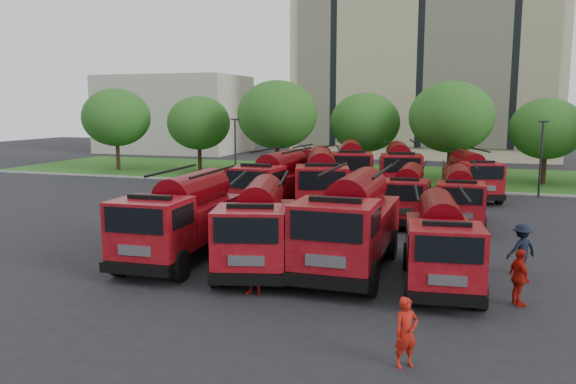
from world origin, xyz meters
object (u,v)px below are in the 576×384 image
object	(u,v)px
firefighter_1	(255,296)
fire_truck_10	(399,169)
fire_truck_9	(351,167)
firefighter_3	(520,274)
fire_truck_4	(275,183)
fire_truck_2	(351,223)
fire_truck_5	(321,183)
firefighter_0	(405,366)
firefighter_2	(517,306)
fire_truck_1	(258,225)
firefighter_4	(268,224)
fire_truck_11	(471,175)
fire_truck_8	(309,170)
fire_truck_3	(440,242)
fire_truck_6	(408,194)
fire_truck_7	(459,197)
firefighter_5	(452,246)
fire_truck_0	(182,218)

from	to	relation	value
firefighter_1	fire_truck_10	bearing A→B (deg)	89.20
fire_truck_9	firefighter_3	distance (m)	20.29
fire_truck_4	fire_truck_2	bearing A→B (deg)	-53.32
fire_truck_5	firefighter_0	bearing A→B (deg)	-84.48
firefighter_2	fire_truck_9	bearing A→B (deg)	0.31
fire_truck_1	firefighter_4	distance (m)	8.02
fire_truck_2	fire_truck_9	xyz separation A→B (m)	(-3.77, 18.95, 0.02)
fire_truck_11	firefighter_1	bearing A→B (deg)	-122.17
firefighter_0	firefighter_3	size ratio (longest dim) A/B	0.91
firefighter_0	firefighter_1	world-z (taller)	firefighter_0
fire_truck_1	fire_truck_5	world-z (taller)	fire_truck_5
fire_truck_2	fire_truck_4	distance (m)	11.75
fire_truck_9	firefighter_0	xyz separation A→B (m)	(6.58, -26.43, -1.80)
fire_truck_8	firefighter_2	world-z (taller)	fire_truck_8
fire_truck_2	firefighter_1	xyz separation A→B (m)	(-2.33, -3.88, -1.77)
fire_truck_3	fire_truck_6	xyz separation A→B (m)	(-2.15, 10.57, -0.03)
fire_truck_10	firefighter_1	world-z (taller)	fire_truck_10
fire_truck_1	firefighter_1	size ratio (longest dim) A/B	5.02
fire_truck_5	fire_truck_3	bearing A→B (deg)	-72.41
fire_truck_6	fire_truck_8	size ratio (longest dim) A/B	0.91
fire_truck_1	fire_truck_7	world-z (taller)	fire_truck_1
fire_truck_6	firefighter_2	size ratio (longest dim) A/B	3.60
fire_truck_10	firefighter_4	distance (m)	13.63
fire_truck_7	fire_truck_6	bearing A→B (deg)	170.69
fire_truck_7	fire_truck_8	size ratio (longest dim) A/B	0.93
fire_truck_4	fire_truck_11	distance (m)	13.88
fire_truck_7	fire_truck_11	world-z (taller)	fire_truck_11
fire_truck_1	firefighter_5	world-z (taller)	fire_truck_1
fire_truck_0	firefighter_5	world-z (taller)	fire_truck_0
fire_truck_8	fire_truck_2	bearing A→B (deg)	-66.18
firefighter_4	firefighter_1	bearing A→B (deg)	167.38
firefighter_1	firefighter_4	xyz separation A→B (m)	(-3.35, 10.64, 0.00)
fire_truck_8	fire_truck_11	distance (m)	10.90
fire_truck_6	firefighter_5	world-z (taller)	fire_truck_6
fire_truck_1	fire_truck_9	xyz separation A→B (m)	(-0.39, 19.70, 0.19)
fire_truck_7	fire_truck_10	bearing A→B (deg)	110.75
fire_truck_5	firefighter_5	size ratio (longest dim) A/B	4.33
fire_truck_4	firefighter_4	bearing A→B (deg)	-73.48
firefighter_1	fire_truck_4	bearing A→B (deg)	110.30
fire_truck_3	firefighter_2	bearing A→B (deg)	-38.08
fire_truck_0	fire_truck_5	world-z (taller)	fire_truck_5
firefighter_1	firefighter_4	distance (m)	11.16
firefighter_2	firefighter_4	world-z (taller)	firefighter_4
fire_truck_9	firefighter_4	size ratio (longest dim) A/B	4.26
fire_truck_6	firefighter_4	world-z (taller)	fire_truck_6
fire_truck_0	fire_truck_11	size ratio (longest dim) A/B	1.05
fire_truck_5	fire_truck_7	bearing A→B (deg)	-20.76
fire_truck_3	fire_truck_2	bearing A→B (deg)	159.49
fire_truck_8	firefighter_1	size ratio (longest dim) A/B	4.76
fire_truck_0	fire_truck_10	xyz separation A→B (m)	(6.22, 19.86, 0.08)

